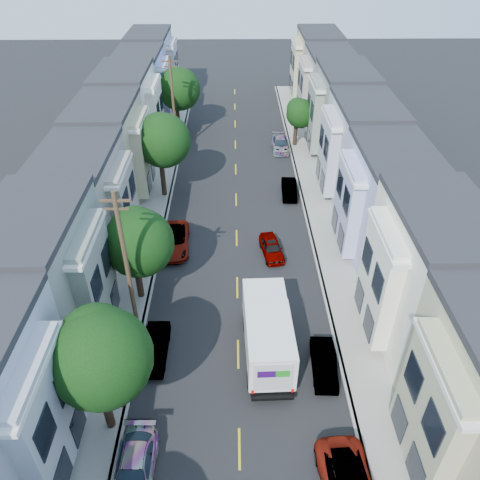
{
  "coord_description": "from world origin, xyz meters",
  "views": [
    {
      "loc": [
        -0.14,
        -18.73,
        22.04
      ],
      "look_at": [
        0.23,
        8.68,
        2.2
      ],
      "focal_mm": 35.0,
      "sensor_mm": 36.0,
      "label": 1
    }
  ],
  "objects_px": {
    "lead_sedan": "(271,248)",
    "tree_d": "(162,141)",
    "fedex_truck": "(267,333)",
    "parked_left_c": "(155,348)",
    "parked_right_d": "(280,144)",
    "utility_pole_far": "(174,106)",
    "parked_right_c": "(289,189)",
    "tree_far_r": "(300,114)",
    "tree_e": "(178,89)",
    "tree_b": "(100,358)",
    "utility_pole_near": "(127,268)",
    "parked_left_b": "(134,472)",
    "tree_c": "(137,243)",
    "parked_right_b": "(324,364)",
    "parked_left_d": "(174,240)"
  },
  "relations": [
    {
      "from": "parked_left_b",
      "to": "parked_right_b",
      "type": "bearing_deg",
      "value": 32.51
    },
    {
      "from": "tree_b",
      "to": "tree_e",
      "type": "height_order",
      "value": "tree_b"
    },
    {
      "from": "parked_left_c",
      "to": "parked_right_d",
      "type": "relative_size",
      "value": 0.92
    },
    {
      "from": "parked_left_d",
      "to": "utility_pole_far",
      "type": "bearing_deg",
      "value": 91.33
    },
    {
      "from": "tree_e",
      "to": "parked_right_d",
      "type": "xyz_separation_m",
      "value": [
        11.2,
        -4.64,
        -4.55
      ]
    },
    {
      "from": "fedex_truck",
      "to": "tree_e",
      "type": "bearing_deg",
      "value": 101.71
    },
    {
      "from": "tree_far_r",
      "to": "utility_pole_near",
      "type": "bearing_deg",
      "value": -115.53
    },
    {
      "from": "parked_right_d",
      "to": "tree_d",
      "type": "bearing_deg",
      "value": -139.0
    },
    {
      "from": "tree_b",
      "to": "parked_right_d",
      "type": "relative_size",
      "value": 1.83
    },
    {
      "from": "lead_sedan",
      "to": "parked_right_b",
      "type": "xyz_separation_m",
      "value": [
        2.25,
        -11.1,
        -0.0
      ]
    },
    {
      "from": "tree_far_r",
      "to": "fedex_truck",
      "type": "height_order",
      "value": "tree_far_r"
    },
    {
      "from": "parked_left_c",
      "to": "tree_far_r",
      "type": "bearing_deg",
      "value": 68.52
    },
    {
      "from": "tree_b",
      "to": "lead_sedan",
      "type": "distance_m",
      "value": 17.66
    },
    {
      "from": "tree_b",
      "to": "parked_right_d",
      "type": "bearing_deg",
      "value": 71.42
    },
    {
      "from": "tree_e",
      "to": "tree_far_r",
      "type": "distance_m",
      "value": 13.78
    },
    {
      "from": "tree_c",
      "to": "tree_e",
      "type": "distance_m",
      "value": 28.15
    },
    {
      "from": "tree_c",
      "to": "utility_pole_far",
      "type": "bearing_deg",
      "value": 90.0
    },
    {
      "from": "tree_b",
      "to": "tree_d",
      "type": "bearing_deg",
      "value": 90.0
    },
    {
      "from": "tree_b",
      "to": "parked_left_b",
      "type": "bearing_deg",
      "value": -63.15
    },
    {
      "from": "tree_c",
      "to": "tree_far_r",
      "type": "relative_size",
      "value": 1.3
    },
    {
      "from": "tree_far_r",
      "to": "parked_right_c",
      "type": "bearing_deg",
      "value": -100.42
    },
    {
      "from": "lead_sedan",
      "to": "utility_pole_near",
      "type": "bearing_deg",
      "value": -148.19
    },
    {
      "from": "lead_sedan",
      "to": "tree_d",
      "type": "bearing_deg",
      "value": 125.47
    },
    {
      "from": "tree_d",
      "to": "lead_sedan",
      "type": "distance_m",
      "value": 13.61
    },
    {
      "from": "utility_pole_near",
      "to": "lead_sedan",
      "type": "height_order",
      "value": "utility_pole_near"
    },
    {
      "from": "tree_e",
      "to": "utility_pole_near",
      "type": "distance_m",
      "value": 31.3
    },
    {
      "from": "utility_pole_far",
      "to": "fedex_truck",
      "type": "distance_m",
      "value": 29.29
    },
    {
      "from": "tree_far_r",
      "to": "parked_left_d",
      "type": "height_order",
      "value": "tree_far_r"
    },
    {
      "from": "parked_left_b",
      "to": "parked_right_d",
      "type": "relative_size",
      "value": 1.06
    },
    {
      "from": "parked_left_c",
      "to": "parked_left_b",
      "type": "bearing_deg",
      "value": -89.79
    },
    {
      "from": "parked_left_d",
      "to": "parked_right_b",
      "type": "height_order",
      "value": "parked_left_d"
    },
    {
      "from": "parked_right_b",
      "to": "parked_left_c",
      "type": "bearing_deg",
      "value": 175.27
    },
    {
      "from": "lead_sedan",
      "to": "parked_right_d",
      "type": "relative_size",
      "value": 0.9
    },
    {
      "from": "parked_right_d",
      "to": "parked_left_c",
      "type": "bearing_deg",
      "value": -109.07
    },
    {
      "from": "tree_e",
      "to": "lead_sedan",
      "type": "height_order",
      "value": "tree_e"
    },
    {
      "from": "utility_pole_far",
      "to": "parked_right_d",
      "type": "bearing_deg",
      "value": 3.33
    },
    {
      "from": "tree_e",
      "to": "parked_left_d",
      "type": "xyz_separation_m",
      "value": [
        1.4,
        -22.53,
        -4.48
      ]
    },
    {
      "from": "fedex_truck",
      "to": "parked_left_c",
      "type": "xyz_separation_m",
      "value": [
        -6.61,
        -0.05,
        -1.16
      ]
    },
    {
      "from": "tree_d",
      "to": "parked_right_d",
      "type": "distance_m",
      "value": 15.64
    },
    {
      "from": "tree_far_r",
      "to": "parked_left_b",
      "type": "distance_m",
      "value": 39.02
    },
    {
      "from": "parked_left_c",
      "to": "parked_right_d",
      "type": "xyz_separation_m",
      "value": [
        9.8,
        28.68,
        -0.02
      ]
    },
    {
      "from": "parked_right_b",
      "to": "fedex_truck",
      "type": "bearing_deg",
      "value": 160.14
    },
    {
      "from": "lead_sedan",
      "to": "parked_right_d",
      "type": "bearing_deg",
      "value": 73.95
    },
    {
      "from": "tree_d",
      "to": "tree_c",
      "type": "bearing_deg",
      "value": -90.0
    },
    {
      "from": "tree_c",
      "to": "tree_far_r",
      "type": "distance_m",
      "value": 27.83
    },
    {
      "from": "tree_d",
      "to": "tree_b",
      "type": "bearing_deg",
      "value": -90.0
    },
    {
      "from": "parked_right_c",
      "to": "tree_far_r",
      "type": "bearing_deg",
      "value": 82.1
    },
    {
      "from": "parked_right_b",
      "to": "parked_right_c",
      "type": "xyz_separation_m",
      "value": [
        0.0,
        20.08,
        0.0
      ]
    },
    {
      "from": "lead_sedan",
      "to": "utility_pole_far",
      "type": "bearing_deg",
      "value": 106.94
    },
    {
      "from": "tree_far_r",
      "to": "parked_left_c",
      "type": "bearing_deg",
      "value": -111.69
    }
  ]
}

